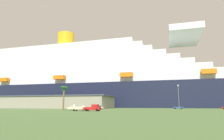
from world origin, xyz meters
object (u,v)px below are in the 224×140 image
(cruise_ship, at_px, (97,82))
(parked_car_blue_suv, at_px, (178,107))
(small_boat_on_trailer, at_px, (78,108))
(street_lamp, at_px, (178,94))
(parked_car_white_van, at_px, (98,107))
(pickup_truck, at_px, (93,108))
(parked_car_green_wagon, at_px, (92,107))
(palm_tree, at_px, (64,91))

(cruise_ship, relative_size, parked_car_blue_suv, 53.59)
(cruise_ship, distance_m, small_boat_on_trailer, 83.28)
(street_lamp, distance_m, parked_car_white_van, 36.25)
(cruise_ship, xyz_separation_m, parked_car_blue_suv, (52.55, -43.17, -17.98))
(small_boat_on_trailer, height_order, street_lamp, street_lamp)
(cruise_ship, distance_m, street_lamp, 85.68)
(cruise_ship, xyz_separation_m, pickup_truck, (20.74, -80.18, -17.76))
(cruise_ship, height_order, small_boat_on_trailer, cruise_ship)
(street_lamp, relative_size, parked_car_green_wagon, 1.94)
(cruise_ship, relative_size, small_boat_on_trailer, 32.45)
(cruise_ship, xyz_separation_m, street_lamp, (49.72, -68.58, -12.85))
(pickup_truck, distance_m, small_boat_on_trailer, 5.36)
(pickup_truck, distance_m, street_lamp, 31.60)
(cruise_ship, height_order, street_lamp, cruise_ship)
(pickup_truck, height_order, palm_tree, palm_tree)
(parked_car_white_van, xyz_separation_m, parked_car_green_wagon, (-6.11, 10.55, 0.00))
(palm_tree, relative_size, street_lamp, 1.03)
(palm_tree, xyz_separation_m, parked_car_white_van, (11.27, 12.67, -6.73))
(cruise_ship, bearing_deg, pickup_truck, -75.50)
(palm_tree, distance_m, parked_car_white_van, 18.25)
(pickup_truck, xyz_separation_m, street_lamp, (28.98, 11.59, 4.91))
(small_boat_on_trailer, bearing_deg, cruise_ship, 100.91)
(parked_car_white_van, bearing_deg, parked_car_green_wagon, 120.05)
(street_lamp, height_order, parked_car_green_wagon, street_lamp)
(cruise_ship, height_order, pickup_truck, cruise_ship)
(small_boat_on_trailer, relative_size, parked_car_white_van, 1.73)
(small_boat_on_trailer, xyz_separation_m, parked_car_white_van, (0.69, 23.78, -0.13))
(street_lamp, xyz_separation_m, parked_car_blue_suv, (2.83, 25.41, -5.13))
(palm_tree, height_order, parked_car_green_wagon, palm_tree)
(small_boat_on_trailer, relative_size, palm_tree, 0.79)
(parked_car_blue_suv, bearing_deg, cruise_ship, 140.59)
(parked_car_white_van, height_order, parked_car_green_wagon, same)
(parked_car_blue_suv, bearing_deg, palm_tree, -151.80)
(cruise_ship, relative_size, parked_car_white_van, 55.99)
(street_lamp, bearing_deg, small_boat_on_trailer, -161.79)
(cruise_ship, distance_m, parked_car_green_wagon, 49.97)
(palm_tree, xyz_separation_m, parked_car_blue_suv, (47.74, 25.59, -6.73))
(parked_car_white_van, bearing_deg, cruise_ship, 106.00)
(parked_car_green_wagon, bearing_deg, palm_tree, -102.54)
(small_boat_on_trailer, distance_m, parked_car_blue_suv, 52.23)
(pickup_truck, relative_size, small_boat_on_trailer, 0.75)
(pickup_truck, xyz_separation_m, small_boat_on_trailer, (-5.35, 0.30, -0.08))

